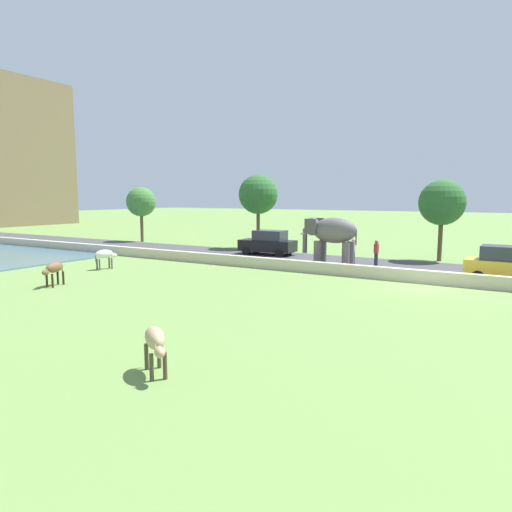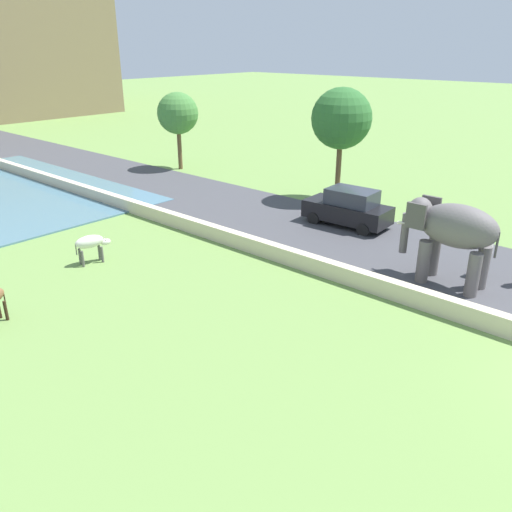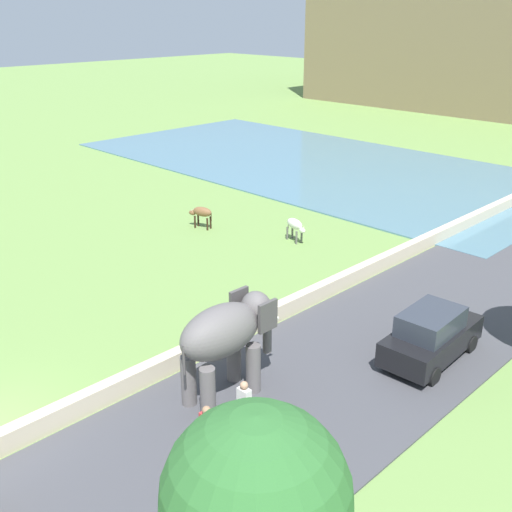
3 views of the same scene
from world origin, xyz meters
TOP-DOWN VIEW (x-y plane):
  - road_surface at (5.00, 20.00)m, footprint 7.00×120.00m
  - barrier_wall at (1.20, 18.00)m, footprint 0.40×110.00m
  - elephant at (3.43, 5.94)m, footprint 1.40×3.47m
  - person_beside_elephant at (5.03, 5.08)m, footprint 0.36×0.22m
  - car_black at (6.58, 11.93)m, footprint 1.94×4.08m
  - cow_white at (-3.79, 17.02)m, footprint 1.42×0.67m
  - tree_mid at (9.35, 27.00)m, footprint 2.71×2.71m
  - tree_far at (9.99, 14.75)m, footprint 3.15×3.15m

SIDE VIEW (x-z plane):
  - road_surface at x=5.00m, z-range 0.00..0.06m
  - barrier_wall at x=1.20m, z-range 0.00..0.64m
  - cow_white at x=-3.79m, z-range 0.26..1.41m
  - person_beside_elephant at x=5.03m, z-range 0.06..1.69m
  - car_black at x=6.58m, z-range 0.00..1.80m
  - elephant at x=3.43m, z-range 0.54..3.53m
  - tree_mid at x=9.35m, z-range 1.15..6.21m
  - tree_far at x=9.99m, z-range 1.37..7.32m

